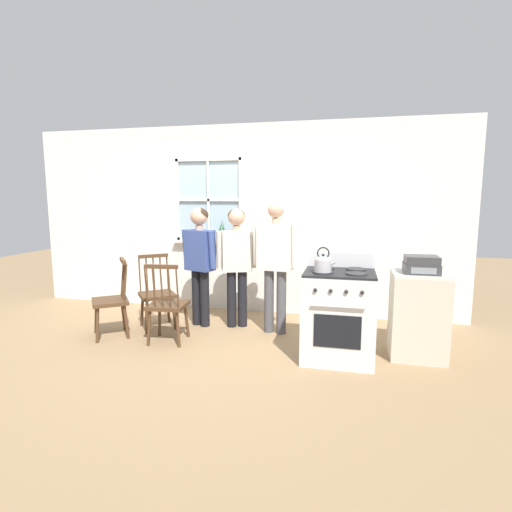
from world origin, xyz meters
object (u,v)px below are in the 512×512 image
Objects in this scene: chair_by_window at (167,306)px; chair_near_wall at (157,294)px; potted_plant at (222,236)px; side_counter at (418,315)px; chair_center_cluster at (112,301)px; person_elderly_left at (200,254)px; person_teen_center at (237,255)px; stereo at (421,265)px; stove at (338,314)px; kettle at (323,263)px; person_adult_right at (275,255)px.

chair_by_window is 1.00× the size of chair_near_wall.
potted_plant reaches higher than chair_near_wall.
chair_near_wall is at bearing 175.15° from side_counter.
person_elderly_left reaches higher than chair_center_cluster.
chair_near_wall is (-0.37, 0.46, 0.00)m from chair_by_window.
stereo is (2.12, -0.56, 0.05)m from person_teen_center.
chair_center_cluster is 3.49m from side_counter.
chair_center_cluster is at bearing 178.34° from stove.
chair_center_cluster is at bearing -8.71° from chair_by_window.
stove is at bearing -1.89° from person_elderly_left.
stove is (1.79, -0.71, -0.47)m from person_elderly_left.
stove is at bearing -165.08° from stereo.
kettle reaches higher than stereo.
person_elderly_left reaches higher than side_counter.
person_elderly_left is 1.98m from stove.
chair_by_window is at bearing -175.83° from side_counter.
potted_plant reaches higher than stove.
chair_near_wall is at bearing 174.77° from stereo.
chair_center_cluster is at bearing 175.25° from kettle.
person_adult_right is 1.49× the size of stove.
stove is 0.98m from stereo.
person_teen_center is 0.95× the size of person_adult_right.
chair_near_wall is 0.58× the size of person_adult_right.
potted_plant is at bearing 108.24° from chair_center_cluster.
person_adult_right is (1.00, -0.06, 0.03)m from person_elderly_left.
person_adult_right is 5.04× the size of potted_plant.
person_teen_center reaches higher than stove.
chair_by_window is 1.59m from potted_plant.
stove is 3.38× the size of potted_plant.
chair_by_window is at bearing 49.64° from chair_center_cluster.
kettle is at bearing -55.19° from chair_near_wall.
person_teen_center is at bearing 165.27° from stereo.
chair_center_cluster is 2.68m from stove.
person_teen_center reaches higher than side_counter.
person_teen_center is 0.82m from potted_plant.
side_counter is (2.60, -0.47, -0.49)m from person_elderly_left.
chair_near_wall is 0.87× the size of stove.
person_elderly_left is (0.52, 0.21, 0.51)m from chair_near_wall.
stove reaches higher than chair_near_wall.
chair_by_window is at bearing -143.82° from person_adult_right.
chair_by_window is 1.00× the size of chair_center_cluster.
person_teen_center is 4.77× the size of potted_plant.
chair_center_cluster is 1.21m from person_elderly_left.
stereo reaches higher than side_counter.
side_counter is (3.49, 0.16, 0.02)m from chair_center_cluster.
person_teen_center is at bearing 141.79° from kettle.
person_elderly_left is 0.95× the size of person_adult_right.
stereo is at bearing 55.11° from chair_center_cluster.
kettle is (2.52, -0.21, 0.59)m from chair_center_cluster.
person_adult_right is 0.99m from kettle.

